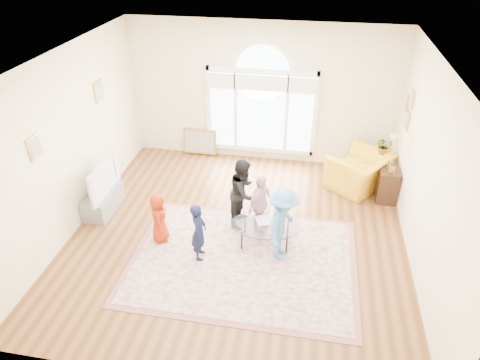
% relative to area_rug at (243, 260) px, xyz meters
% --- Properties ---
extents(ground, '(6.00, 6.00, 0.00)m').
position_rel_area_rug_xyz_m(ground, '(-0.21, 0.67, -0.01)').
color(ground, '#593014').
rests_on(ground, ground).
extents(room_shell, '(6.00, 6.00, 6.00)m').
position_rel_area_rug_xyz_m(room_shell, '(-0.21, 3.51, 1.56)').
color(room_shell, beige).
rests_on(room_shell, ground).
extents(area_rug, '(3.60, 2.60, 0.02)m').
position_rel_area_rug_xyz_m(area_rug, '(0.00, 0.00, 0.00)').
color(area_rug, beige).
rests_on(area_rug, ground).
extents(rug_border, '(3.80, 2.80, 0.01)m').
position_rel_area_rug_xyz_m(rug_border, '(0.00, 0.00, -0.00)').
color(rug_border, '#955553').
rests_on(rug_border, ground).
extents(tv_console, '(0.45, 1.00, 0.42)m').
position_rel_area_rug_xyz_m(tv_console, '(-2.96, 0.97, 0.20)').
color(tv_console, gray).
rests_on(tv_console, ground).
extents(television, '(0.17, 1.14, 0.66)m').
position_rel_area_rug_xyz_m(television, '(-2.96, 0.97, 0.74)').
color(television, black).
rests_on(television, tv_console).
extents(coffee_table, '(1.25, 0.83, 0.54)m').
position_rel_area_rug_xyz_m(coffee_table, '(0.31, 0.51, 0.39)').
color(coffee_table, silver).
rests_on(coffee_table, ground).
extents(armchair, '(1.54, 1.58, 0.77)m').
position_rel_area_rug_xyz_m(armchair, '(2.03, 2.73, 0.38)').
color(armchair, yellow).
rests_on(armchair, ground).
extents(side_cabinet, '(0.40, 0.50, 0.70)m').
position_rel_area_rug_xyz_m(side_cabinet, '(2.57, 2.34, 0.34)').
color(side_cabinet, black).
rests_on(side_cabinet, ground).
extents(floor_lamp, '(0.31, 0.31, 1.51)m').
position_rel_area_rug_xyz_m(floor_lamp, '(2.51, 2.20, 1.27)').
color(floor_lamp, black).
rests_on(floor_lamp, ground).
extents(plant_pedestal, '(0.20, 0.20, 0.70)m').
position_rel_area_rug_xyz_m(plant_pedestal, '(2.49, 3.01, 0.34)').
color(plant_pedestal, white).
rests_on(plant_pedestal, ground).
extents(potted_plant, '(0.41, 0.38, 0.39)m').
position_rel_area_rug_xyz_m(potted_plant, '(2.49, 3.01, 0.88)').
color(potted_plant, '#33722D').
rests_on(potted_plant, plant_pedestal).
extents(leaning_picture, '(0.80, 0.14, 0.62)m').
position_rel_area_rug_xyz_m(leaning_picture, '(-1.67, 3.57, -0.01)').
color(leaning_picture, tan).
rests_on(leaning_picture, ground).
extents(child_red, '(0.42, 0.53, 0.95)m').
position_rel_area_rug_xyz_m(child_red, '(-1.55, 0.29, 0.48)').
color(child_red, '#9D240C').
rests_on(child_red, area_rug).
extents(child_navy, '(0.29, 0.41, 1.06)m').
position_rel_area_rug_xyz_m(child_navy, '(-0.74, -0.03, 0.54)').
color(child_navy, '#101633').
rests_on(child_navy, area_rug).
extents(child_black, '(0.63, 0.74, 1.34)m').
position_rel_area_rug_xyz_m(child_black, '(-0.17, 1.05, 0.68)').
color(child_black, black).
rests_on(child_black, area_rug).
extents(child_pink, '(0.54, 0.73, 1.15)m').
position_rel_area_rug_xyz_m(child_pink, '(0.16, 0.87, 0.59)').
color(child_pink, '#DFA1AF').
rests_on(child_pink, area_rug).
extents(child_blue, '(0.68, 0.96, 1.34)m').
position_rel_area_rug_xyz_m(child_blue, '(0.62, 0.23, 0.68)').
color(child_blue, '#4E83C9').
rests_on(child_blue, area_rug).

